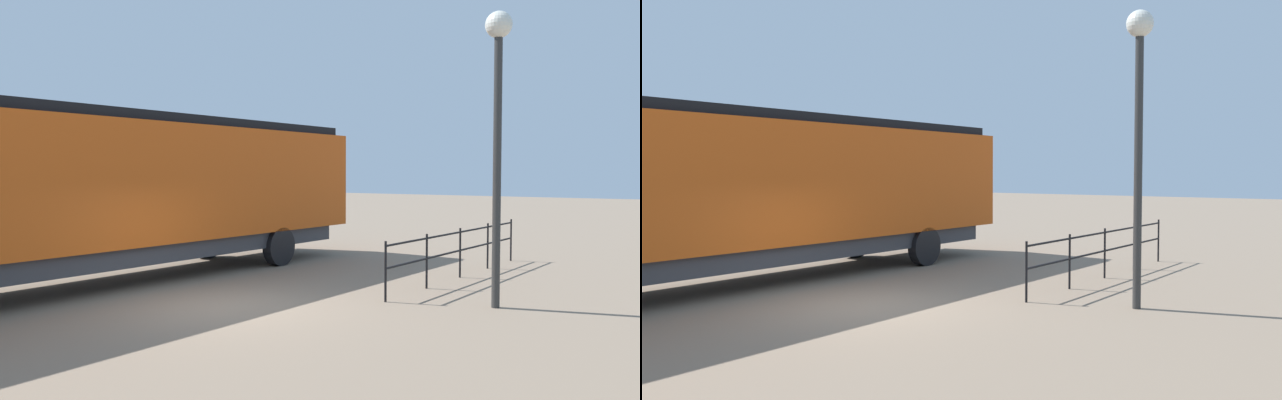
% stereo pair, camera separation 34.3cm
% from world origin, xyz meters
% --- Properties ---
extents(ground_plane, '(120.00, 120.00, 0.00)m').
position_xyz_m(ground_plane, '(0.00, 0.00, 0.00)').
color(ground_plane, '#84705B').
extents(locomotive, '(3.18, 17.95, 4.09)m').
position_xyz_m(locomotive, '(-4.08, -0.31, 2.30)').
color(locomotive, '#D15114').
rests_on(locomotive, ground_plane).
extents(lamp_post, '(0.52, 0.52, 5.80)m').
position_xyz_m(lamp_post, '(4.44, 3.09, 4.14)').
color(lamp_post, '#2D2D2D').
rests_on(lamp_post, ground_plane).
extents(platform_fence, '(0.05, 7.58, 1.26)m').
position_xyz_m(platform_fence, '(2.41, 6.06, 0.81)').
color(platform_fence, black).
rests_on(platform_fence, ground_plane).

